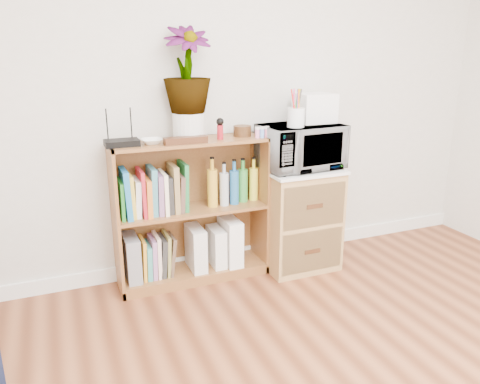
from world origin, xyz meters
TOP-DOWN VIEW (x-y plane):
  - skirting_board at (0.00, 2.24)m, footprint 4.00×0.02m
  - bookshelf at (-0.35, 2.10)m, footprint 1.00×0.30m
  - wicker_unit at (0.40, 2.02)m, footprint 0.50×0.45m
  - microwave at (0.40, 2.02)m, footprint 0.56×0.40m
  - pen_cup at (0.32, 1.95)m, footprint 0.11×0.11m
  - small_appliance at (0.53, 2.07)m, footprint 0.25×0.21m
  - router at (-0.77, 2.08)m, footprint 0.20×0.14m
  - white_bowl at (-0.59, 2.07)m, footprint 0.13×0.13m
  - plant_pot at (-0.35, 2.12)m, footprint 0.20×0.20m
  - potted_plant at (-0.35, 2.12)m, footprint 0.29×0.29m
  - trinket_box at (-0.40, 2.00)m, footprint 0.26×0.07m
  - kokeshi_doll at (-0.16, 2.06)m, footprint 0.04×0.04m
  - wooden_bowl at (0.01, 2.11)m, footprint 0.12×0.12m
  - paint_jars at (0.11, 2.01)m, footprint 0.10×0.04m
  - file_box at (-0.76, 2.10)m, footprint 0.09×0.23m
  - magazine_holder_left at (-0.33, 2.09)m, footprint 0.09×0.24m
  - magazine_holder_mid at (-0.19, 2.09)m, footprint 0.08×0.21m
  - magazine_holder_right at (-0.09, 2.09)m, footprint 0.10×0.26m
  - cookbooks at (-0.60, 2.10)m, footprint 0.43×0.20m
  - liquor_bottles at (-0.01, 2.10)m, footprint 0.45×0.07m
  - lower_books at (-0.60, 2.10)m, footprint 0.23×0.19m

SIDE VIEW (x-z plane):
  - skirting_board at x=0.00m, z-range 0.00..0.10m
  - lower_books at x=-0.60m, z-range 0.06..0.34m
  - magazine_holder_mid at x=-0.19m, z-range 0.07..0.34m
  - file_box at x=-0.76m, z-range 0.07..0.36m
  - magazine_holder_left at x=-0.33m, z-range 0.07..0.36m
  - magazine_holder_right at x=-0.09m, z-range 0.07..0.39m
  - wicker_unit at x=0.40m, z-range 0.00..0.70m
  - bookshelf at x=-0.35m, z-range 0.00..0.95m
  - cookbooks at x=-0.60m, z-range 0.48..0.79m
  - liquor_bottles at x=-0.01m, z-range 0.49..0.81m
  - microwave at x=0.40m, z-range 0.72..1.02m
  - white_bowl at x=-0.59m, z-range 0.95..0.98m
  - router at x=-0.77m, z-range 0.95..0.99m
  - trinket_box at x=-0.40m, z-range 0.95..0.99m
  - paint_jars at x=0.11m, z-range 0.95..1.00m
  - wooden_bowl at x=0.01m, z-range 0.95..1.02m
  - kokeshi_doll at x=-0.16m, z-range 0.95..1.04m
  - plant_pot at x=-0.35m, z-range 0.95..1.12m
  - pen_cup at x=0.32m, z-range 1.02..1.14m
  - small_appliance at x=0.53m, z-range 1.02..1.21m
  - potted_plant at x=-0.35m, z-range 1.12..1.64m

